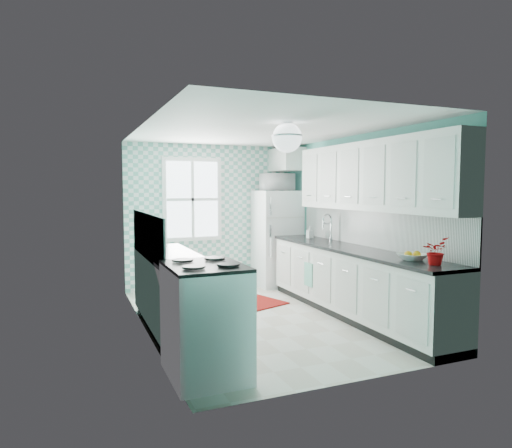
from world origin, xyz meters
name	(u,v)px	position (x,y,z in m)	size (l,w,h in m)	color
floor	(260,319)	(0.00, 0.00, -0.01)	(3.00, 4.40, 0.02)	beige
ceiling	(260,129)	(0.00, 0.00, 2.51)	(3.00, 4.40, 0.02)	white
wall_back	(211,216)	(0.00, 2.21, 1.25)	(3.00, 0.02, 2.50)	#56B2A4
wall_front	(358,244)	(0.00, -2.21, 1.25)	(3.00, 0.02, 2.50)	#56B2A4
wall_left	(144,229)	(-1.51, 0.00, 1.25)	(0.02, 4.40, 2.50)	#56B2A4
wall_right	(355,222)	(1.51, 0.00, 1.25)	(0.02, 4.40, 2.50)	#56B2A4
accent_wall	(211,216)	(0.00, 2.19, 1.25)	(3.00, 0.01, 2.50)	#6AB4A4
window	(192,199)	(-0.35, 2.16, 1.55)	(1.04, 0.05, 1.44)	white
backsplash_right	(371,228)	(1.49, -0.40, 1.20)	(0.02, 3.60, 0.51)	white
backsplash_left	(147,234)	(-1.49, -0.07, 1.20)	(0.02, 2.15, 0.51)	white
upper_cabinets_right	(372,176)	(1.33, -0.60, 1.90)	(0.33, 3.20, 0.90)	silver
upper_cabinet_fridge	(287,160)	(1.30, 1.83, 2.25)	(0.40, 0.74, 0.40)	silver
ceiling_light	(287,137)	(0.00, -0.80, 2.32)	(0.34, 0.34, 0.35)	silver
base_cabinets_right	(352,284)	(1.20, -0.40, 0.45)	(0.60, 3.60, 0.90)	white
countertop_right	(352,249)	(1.19, -0.40, 0.92)	(0.63, 3.60, 0.04)	black
base_cabinets_left	(172,294)	(-1.20, -0.07, 0.45)	(0.60, 2.15, 0.90)	white
countertop_left	(173,256)	(-1.19, -0.07, 0.92)	(0.63, 2.15, 0.04)	black
fridge	(277,238)	(1.11, 1.83, 0.85)	(0.74, 0.73, 1.70)	silver
stove	(205,318)	(-1.20, -1.54, 0.54)	(0.69, 0.86, 1.03)	white
sink	(321,242)	(1.20, 0.45, 0.93)	(0.51, 0.43, 0.53)	silver
rug	(248,301)	(0.18, 0.91, 0.01)	(0.76, 1.08, 0.02)	maroon
dish_towel	(308,275)	(0.89, 0.26, 0.48)	(0.02, 0.23, 0.34)	#5B9B8C
fruit_bowl	(413,257)	(1.20, -1.55, 0.98)	(0.31, 0.31, 0.08)	white
potted_plant	(435,251)	(1.20, -1.88, 1.09)	(0.26, 0.23, 0.29)	#AE092B
soap_bottle	(310,232)	(1.25, 0.88, 1.04)	(0.09, 0.09, 0.19)	#A1C1CF
microwave	(277,182)	(1.11, 1.83, 1.85)	(0.55, 0.37, 0.30)	white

